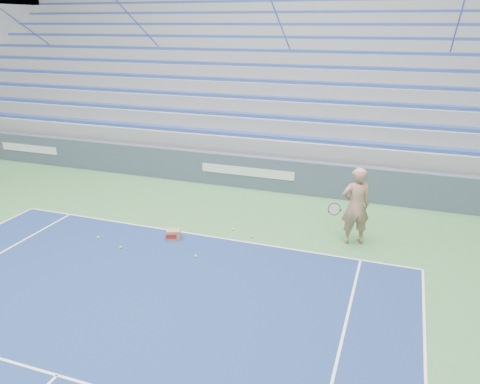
# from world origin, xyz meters

# --- Properties ---
(sponsor_barrier) EXTENTS (30.00, 0.32, 1.10)m
(sponsor_barrier) POSITION_xyz_m (0.00, 15.88, 0.55)
(sponsor_barrier) COLOR #3F4C61
(sponsor_barrier) RESTS_ON ground
(bleachers) EXTENTS (31.00, 9.15, 7.30)m
(bleachers) POSITION_xyz_m (0.00, 21.60, 2.36)
(bleachers) COLOR gray
(bleachers) RESTS_ON ground
(tennis_player) EXTENTS (1.03, 0.98, 1.99)m
(tennis_player) POSITION_xyz_m (3.82, 12.80, 0.99)
(tennis_player) COLOR tan
(tennis_player) RESTS_ON ground
(ball_box) EXTENTS (0.41, 0.37, 0.26)m
(ball_box) POSITION_xyz_m (-0.54, 11.45, 0.13)
(ball_box) COLOR #A2774E
(ball_box) RESTS_ON ground
(tennis_ball_0) EXTENTS (0.07, 0.07, 0.07)m
(tennis_ball_0) POSITION_xyz_m (0.41, 10.73, 0.03)
(tennis_ball_0) COLOR yellow
(tennis_ball_0) RESTS_ON ground
(tennis_ball_1) EXTENTS (0.07, 0.07, 0.07)m
(tennis_ball_1) POSITION_xyz_m (-1.52, 10.54, 0.03)
(tennis_ball_1) COLOR yellow
(tennis_ball_1) RESTS_ON ground
(tennis_ball_2) EXTENTS (0.07, 0.07, 0.07)m
(tennis_ball_2) POSITION_xyz_m (0.72, 12.46, 0.03)
(tennis_ball_2) COLOR yellow
(tennis_ball_2) RESTS_ON ground
(tennis_ball_3) EXTENTS (0.07, 0.07, 0.07)m
(tennis_ball_3) POSITION_xyz_m (1.33, 12.21, 0.03)
(tennis_ball_3) COLOR yellow
(tennis_ball_3) RESTS_ON ground
(tennis_ball_4) EXTENTS (0.07, 0.07, 0.07)m
(tennis_ball_4) POSITION_xyz_m (-2.38, 10.83, 0.03)
(tennis_ball_4) COLOR yellow
(tennis_ball_4) RESTS_ON ground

